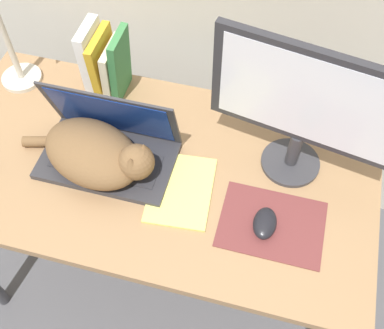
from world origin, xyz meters
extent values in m
cube|color=#93704C|center=(0.00, 0.34, 0.74)|extent=(1.28, 0.68, 0.03)
cylinder|color=#38383D|center=(-0.59, 0.63, 0.37)|extent=(0.04, 0.04, 0.73)
cylinder|color=#38383D|center=(0.59, 0.63, 0.37)|extent=(0.04, 0.04, 0.73)
cube|color=#2D2D33|center=(-0.13, 0.32, 0.77)|extent=(0.38, 0.22, 0.02)
cube|color=#28282D|center=(-0.13, 0.31, 0.78)|extent=(0.31, 0.12, 0.00)
cube|color=#2D2D33|center=(-0.13, 0.40, 0.88)|extent=(0.38, 0.07, 0.22)
cube|color=navy|center=(-0.13, 0.39, 0.88)|extent=(0.34, 0.06, 0.19)
ellipsoid|color=brown|center=(-0.16, 0.29, 0.82)|extent=(0.35, 0.29, 0.13)
sphere|color=brown|center=(-0.02, 0.28, 0.85)|extent=(0.10, 0.10, 0.10)
cone|color=brown|center=(-0.01, 0.30, 0.89)|extent=(0.04, 0.04, 0.03)
cone|color=brown|center=(-0.03, 0.25, 0.89)|extent=(0.04, 0.04, 0.03)
cylinder|color=brown|center=(-0.33, 0.33, 0.78)|extent=(0.14, 0.07, 0.03)
cylinder|color=#333338|center=(0.38, 0.45, 0.76)|extent=(0.17, 0.17, 0.01)
cylinder|color=#333338|center=(0.38, 0.45, 0.83)|extent=(0.04, 0.04, 0.11)
cube|color=#28282D|center=(0.38, 0.45, 1.04)|extent=(0.50, 0.11, 0.30)
cube|color=silver|center=(0.38, 0.44, 1.04)|extent=(0.46, 0.08, 0.26)
cube|color=brown|center=(0.36, 0.24, 0.76)|extent=(0.28, 0.21, 0.00)
ellipsoid|color=black|center=(0.34, 0.23, 0.78)|extent=(0.06, 0.10, 0.03)
cube|color=white|center=(-0.27, 0.60, 0.88)|extent=(0.04, 0.13, 0.24)
cube|color=gold|center=(-0.24, 0.60, 0.86)|extent=(0.03, 0.15, 0.21)
cube|color=beige|center=(-0.21, 0.60, 0.85)|extent=(0.03, 0.14, 0.18)
cube|color=#387A42|center=(-0.18, 0.60, 0.87)|extent=(0.03, 0.12, 0.23)
cylinder|color=beige|center=(-0.53, 0.56, 0.77)|extent=(0.13, 0.13, 0.01)
cylinder|color=beige|center=(-0.53, 0.56, 0.96)|extent=(0.02, 0.02, 0.38)
cube|color=#E5DB6B|center=(0.10, 0.28, 0.76)|extent=(0.19, 0.25, 0.01)
camera|label=1|loc=(0.31, -0.40, 1.90)|focal=45.00mm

